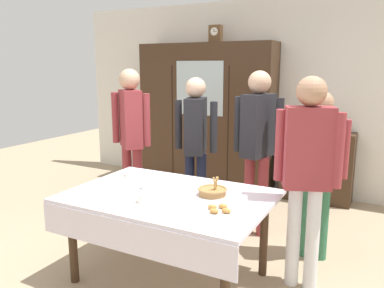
# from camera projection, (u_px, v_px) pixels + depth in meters

# --- Properties ---
(ground_plane) EXTENTS (12.00, 12.00, 0.00)m
(ground_plane) POSITION_uv_depth(u_px,v_px,m) (182.00, 267.00, 3.50)
(ground_plane) COLOR tan
(ground_plane) RESTS_ON ground
(back_wall) EXTENTS (6.40, 0.10, 2.70)m
(back_wall) POSITION_uv_depth(u_px,v_px,m) (272.00, 97.00, 5.53)
(back_wall) COLOR silver
(back_wall) RESTS_ON ground
(dining_table) EXTENTS (1.65, 1.13, 0.75)m
(dining_table) POSITION_uv_depth(u_px,v_px,m) (167.00, 207.00, 3.16)
(dining_table) COLOR #3D2819
(dining_table) RESTS_ON ground
(wall_cabinet) EXTENTS (2.04, 0.46, 2.11)m
(wall_cabinet) POSITION_uv_depth(u_px,v_px,m) (206.00, 116.00, 5.74)
(wall_cabinet) COLOR #3D2819
(wall_cabinet) RESTS_ON ground
(mantel_clock) EXTENTS (0.18, 0.11, 0.24)m
(mantel_clock) POSITION_uv_depth(u_px,v_px,m) (216.00, 34.00, 5.44)
(mantel_clock) COLOR brown
(mantel_clock) RESTS_ON wall_cabinet
(bookshelf_low) EXTENTS (0.91, 0.35, 0.94)m
(bookshelf_low) POSITION_uv_depth(u_px,v_px,m) (317.00, 166.00, 5.16)
(bookshelf_low) COLOR #3D2819
(bookshelf_low) RESTS_ON ground
(book_stack) EXTENTS (0.14, 0.20, 0.10)m
(book_stack) POSITION_uv_depth(u_px,v_px,m) (320.00, 128.00, 5.06)
(book_stack) COLOR #99332D
(book_stack) RESTS_ON bookshelf_low
(tea_cup_near_left) EXTENTS (0.13, 0.13, 0.06)m
(tea_cup_near_left) POSITION_uv_depth(u_px,v_px,m) (142.00, 200.00, 2.96)
(tea_cup_near_left) COLOR white
(tea_cup_near_left) RESTS_ON dining_table
(tea_cup_mid_right) EXTENTS (0.13, 0.13, 0.06)m
(tea_cup_mid_right) POSITION_uv_depth(u_px,v_px,m) (129.00, 174.00, 3.67)
(tea_cup_mid_right) COLOR white
(tea_cup_mid_right) RESTS_ON dining_table
(tea_cup_far_left) EXTENTS (0.13, 0.13, 0.06)m
(tea_cup_far_left) POSITION_uv_depth(u_px,v_px,m) (146.00, 186.00, 3.30)
(tea_cup_far_left) COLOR white
(tea_cup_far_left) RESTS_ON dining_table
(bread_basket) EXTENTS (0.24, 0.24, 0.16)m
(bread_basket) POSITION_uv_depth(u_px,v_px,m) (212.00, 191.00, 3.15)
(bread_basket) COLOR #9E7542
(bread_basket) RESTS_ON dining_table
(pastry_plate) EXTENTS (0.28, 0.28, 0.05)m
(pastry_plate) POSITION_uv_depth(u_px,v_px,m) (219.00, 211.00, 2.78)
(pastry_plate) COLOR white
(pastry_plate) RESTS_ON dining_table
(spoon_mid_left) EXTENTS (0.12, 0.02, 0.01)m
(spoon_mid_left) POSITION_uv_depth(u_px,v_px,m) (113.00, 185.00, 3.42)
(spoon_mid_left) COLOR silver
(spoon_mid_left) RESTS_ON dining_table
(spoon_front_edge) EXTENTS (0.12, 0.02, 0.01)m
(spoon_front_edge) POSITION_uv_depth(u_px,v_px,m) (110.00, 192.00, 3.23)
(spoon_front_edge) COLOR silver
(spoon_front_edge) RESTS_ON dining_table
(person_behind_table_right) EXTENTS (0.52, 0.39, 1.57)m
(person_behind_table_right) POSITION_uv_depth(u_px,v_px,m) (318.00, 160.00, 3.51)
(person_behind_table_right) COLOR #33704C
(person_behind_table_right) RESTS_ON ground
(person_beside_shelf) EXTENTS (0.52, 0.40, 1.67)m
(person_beside_shelf) POSITION_uv_depth(u_px,v_px,m) (196.00, 136.00, 4.31)
(person_beside_shelf) COLOR #191E38
(person_beside_shelf) RESTS_ON ground
(person_behind_table_left) EXTENTS (0.52, 0.39, 1.76)m
(person_behind_table_left) POSITION_uv_depth(u_px,v_px,m) (131.00, 129.00, 4.42)
(person_behind_table_left) COLOR #933338
(person_behind_table_left) RESTS_ON ground
(person_by_cabinet) EXTENTS (0.52, 0.40, 1.74)m
(person_by_cabinet) POSITION_uv_depth(u_px,v_px,m) (258.00, 137.00, 3.99)
(person_by_cabinet) COLOR #933338
(person_by_cabinet) RESTS_ON ground
(person_near_right_end) EXTENTS (0.52, 0.32, 1.72)m
(person_near_right_end) POSITION_uv_depth(u_px,v_px,m) (307.00, 163.00, 3.00)
(person_near_right_end) COLOR silver
(person_near_right_end) RESTS_ON ground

